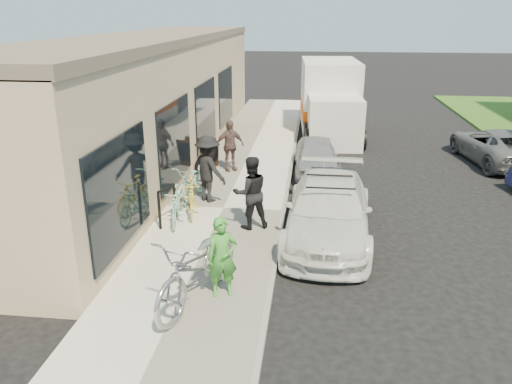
{
  "coord_description": "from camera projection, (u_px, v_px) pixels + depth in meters",
  "views": [
    {
      "loc": [
        0.22,
        -8.82,
        4.92
      ],
      "look_at": [
        -1.01,
        1.81,
        1.05
      ],
      "focal_mm": 35.0,
      "sensor_mm": 36.0,
      "label": 1
    }
  ],
  "objects": [
    {
      "name": "sandwich_board",
      "position": [
        209.0,
        153.0,
        16.21
      ],
      "size": [
        0.71,
        0.71,
        0.9
      ],
      "rotation": [
        0.0,
        0.0,
        0.36
      ],
      "color": "black",
      "rests_on": "sidewalk"
    },
    {
      "name": "curb",
      "position": [
        283.0,
        213.0,
        12.76
      ],
      "size": [
        0.12,
        34.0,
        0.13
      ],
      "primitive_type": "cube",
      "color": "gray",
      "rests_on": "ground"
    },
    {
      "name": "moving_truck",
      "position": [
        330.0,
        102.0,
        21.17
      ],
      "size": [
        2.64,
        6.22,
        3.0
      ],
      "rotation": [
        0.0,
        0.0,
        0.06
      ],
      "color": "silver",
      "rests_on": "ground"
    },
    {
      "name": "bystander_a",
      "position": [
        208.0,
        169.0,
        13.1
      ],
      "size": [
        1.32,
        1.2,
        1.78
      ],
      "primitive_type": "imported",
      "rotation": [
        0.0,
        0.0,
        2.54
      ],
      "color": "black",
      "rests_on": "sidewalk"
    },
    {
      "name": "sedan_white",
      "position": [
        328.0,
        210.0,
        11.36
      ],
      "size": [
        2.15,
        4.74,
        1.39
      ],
      "rotation": [
        0.0,
        0.0,
        -0.06
      ],
      "color": "silver",
      "rests_on": "ground"
    },
    {
      "name": "woman_rider",
      "position": [
        222.0,
        257.0,
        8.71
      ],
      "size": [
        0.62,
        0.51,
        1.47
      ],
      "primitive_type": "imported",
      "rotation": [
        0.0,
        0.0,
        0.33
      ],
      "color": "green",
      "rests_on": "sidewalk"
    },
    {
      "name": "man_standing",
      "position": [
        251.0,
        193.0,
        11.46
      ],
      "size": [
        1.02,
        0.92,
        1.72
      ],
      "primitive_type": "imported",
      "rotation": [
        0.0,
        0.0,
        3.53
      ],
      "color": "black",
      "rests_on": "sidewalk"
    },
    {
      "name": "storefront",
      "position": [
        155.0,
        98.0,
        17.24
      ],
      "size": [
        3.6,
        20.0,
        4.22
      ],
      "color": "tan",
      "rests_on": "ground"
    },
    {
      "name": "cruiser_bike_c",
      "position": [
        192.0,
        197.0,
        12.37
      ],
      "size": [
        0.73,
        1.54,
        0.89
      ],
      "primitive_type": "imported",
      "rotation": [
        0.0,
        0.0,
        0.22
      ],
      "color": "gold",
      "rests_on": "sidewalk"
    },
    {
      "name": "ground",
      "position": [
        296.0,
        274.0,
        9.93
      ],
      "size": [
        120.0,
        120.0,
        0.0
      ],
      "primitive_type": "plane",
      "color": "black",
      "rests_on": "ground"
    },
    {
      "name": "cruiser_bike_a",
      "position": [
        176.0,
        205.0,
        11.85
      ],
      "size": [
        0.65,
        1.52,
        0.89
      ],
      "primitive_type": "imported",
      "rotation": [
        0.0,
        0.0,
        0.16
      ],
      "color": "#84C6AC",
      "rests_on": "sidewalk"
    },
    {
      "name": "sidewalk",
      "position": [
        223.0,
        210.0,
        12.93
      ],
      "size": [
        3.0,
        34.0,
        0.15
      ],
      "primitive_type": "cube",
      "color": "beige",
      "rests_on": "ground"
    },
    {
      "name": "bystander_b",
      "position": [
        230.0,
        146.0,
        15.69
      ],
      "size": [
        1.02,
        0.81,
        1.62
      ],
      "primitive_type": "imported",
      "rotation": [
        0.0,
        0.0,
        0.51
      ],
      "color": "brown",
      "rests_on": "sidewalk"
    },
    {
      "name": "tandem_bike",
      "position": [
        199.0,
        267.0,
        8.53
      ],
      "size": [
        1.63,
        2.68,
        1.33
      ],
      "primitive_type": "imported",
      "rotation": [
        0.0,
        0.0,
        -0.32
      ],
      "color": "#AEAEB0",
      "rests_on": "sidewalk"
    },
    {
      "name": "far_car_gray",
      "position": [
        496.0,
        146.0,
        17.14
      ],
      "size": [
        2.52,
        4.48,
        1.18
      ],
      "primitive_type": "imported",
      "rotation": [
        0.0,
        0.0,
        3.28
      ],
      "color": "#56595B",
      "rests_on": "ground"
    },
    {
      "name": "sedan_silver",
      "position": [
        316.0,
        156.0,
        15.94
      ],
      "size": [
        1.48,
        3.43,
        1.15
      ],
      "primitive_type": "imported",
      "rotation": [
        0.0,
        0.0,
        0.04
      ],
      "color": "#9FA0A4",
      "rests_on": "ground"
    },
    {
      "name": "bike_rack",
      "position": [
        167.0,
        202.0,
        11.71
      ],
      "size": [
        0.28,
        0.63,
        0.94
      ],
      "rotation": [
        0.0,
        0.0,
        -0.36
      ],
      "color": "black",
      "rests_on": "sidewalk"
    },
    {
      "name": "cruiser_bike_b",
      "position": [
        193.0,
        182.0,
        13.29
      ],
      "size": [
        0.95,
        2.0,
        1.01
      ],
      "primitive_type": "imported",
      "rotation": [
        0.0,
        0.0,
        -0.15
      ],
      "color": "#84C6AC",
      "rests_on": "sidewalk"
    }
  ]
}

